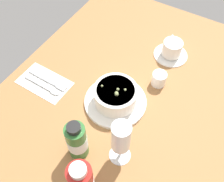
% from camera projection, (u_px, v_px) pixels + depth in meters
% --- Properties ---
extents(ground_plane, '(1.10, 0.84, 0.03)m').
position_uv_depth(ground_plane, '(127.00, 100.00, 0.90)').
color(ground_plane, '#9E6B3D').
extents(porridge_bowl, '(0.21, 0.21, 0.08)m').
position_uv_depth(porridge_bowl, '(115.00, 96.00, 0.85)').
color(porridge_bowl, white).
rests_on(porridge_bowl, ground_plane).
extents(cutlery_setting, '(0.12, 0.19, 0.01)m').
position_uv_depth(cutlery_setting, '(45.00, 83.00, 0.92)').
color(cutlery_setting, white).
rests_on(cutlery_setting, ground_plane).
extents(coffee_cup, '(0.13, 0.13, 0.07)m').
position_uv_depth(coffee_cup, '(172.00, 50.00, 0.98)').
color(coffee_cup, white).
rests_on(coffee_cup, ground_plane).
extents(creamer_jug, '(0.06, 0.06, 0.06)m').
position_uv_depth(creamer_jug, '(159.00, 79.00, 0.90)').
color(creamer_jug, white).
rests_on(creamer_jug, ground_plane).
extents(wine_glass, '(0.06, 0.06, 0.17)m').
position_uv_depth(wine_glass, '(121.00, 139.00, 0.68)').
color(wine_glass, white).
rests_on(wine_glass, ground_plane).
extents(sauce_bottle_green, '(0.06, 0.06, 0.15)m').
position_uv_depth(sauce_bottle_green, '(77.00, 141.00, 0.72)').
color(sauce_bottle_green, '#337233').
rests_on(sauce_bottle_green, ground_plane).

